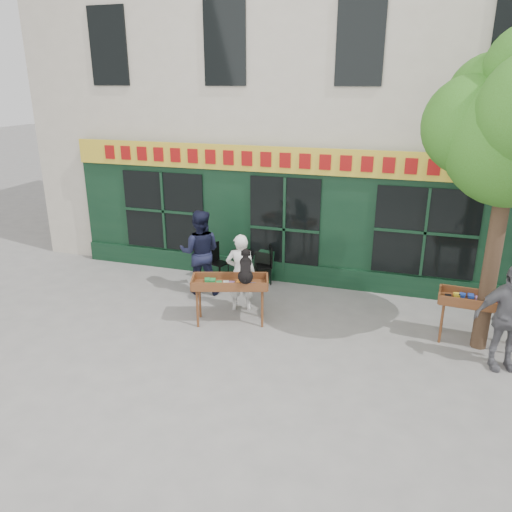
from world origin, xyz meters
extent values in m
plane|color=slate|center=(0.00, 0.00, 0.00)|extent=(80.00, 80.00, 0.00)
cube|color=beige|center=(0.00, 6.00, 5.00)|extent=(14.00, 7.00, 10.00)
cube|color=black|center=(0.00, 2.42, 1.60)|extent=(11.00, 0.16, 3.20)
cube|color=gold|center=(0.00, 2.30, 3.00)|extent=(11.00, 0.06, 0.60)
cube|color=#9A0E0E|center=(0.00, 2.26, 3.00)|extent=(9.60, 0.03, 0.34)
cube|color=black|center=(0.00, 2.32, 0.25)|extent=(11.00, 0.10, 0.50)
cube|color=black|center=(0.00, 2.32, 1.35)|extent=(1.70, 0.05, 2.50)
cube|color=black|center=(-3.20, 2.32, 1.55)|extent=(2.20, 0.05, 2.00)
cube|color=black|center=(3.20, 2.32, 1.55)|extent=(2.20, 0.05, 2.00)
cylinder|color=#382619|center=(4.30, 0.30, 1.80)|extent=(0.28, 0.28, 3.60)
sphere|color=#2E6015|center=(4.30, 0.30, 3.80)|extent=(2.20, 2.20, 2.20)
sphere|color=#2E6015|center=(3.70, 0.50, 4.00)|extent=(1.70, 1.70, 1.70)
sphere|color=#2E6015|center=(4.00, 0.90, 4.40)|extent=(1.60, 1.60, 1.60)
cylinder|color=brown|center=(-1.04, -0.56, 0.40)|extent=(0.05, 0.05, 0.80)
cylinder|color=brown|center=(0.20, -0.17, 0.40)|extent=(0.05, 0.05, 0.80)
cylinder|color=brown|center=(-1.17, -0.14, 0.40)|extent=(0.05, 0.05, 0.80)
cylinder|color=brown|center=(0.07, 0.25, 0.40)|extent=(0.05, 0.05, 0.80)
cube|color=brown|center=(-0.48, -0.16, 0.82)|extent=(1.60, 1.00, 0.05)
cube|color=brown|center=(-0.40, -0.43, 0.90)|extent=(1.44, 0.48, 0.18)
cube|color=brown|center=(-0.57, 0.12, 0.90)|extent=(1.44, 0.48, 0.18)
cube|color=brown|center=(-0.48, -0.16, 0.88)|extent=(1.36, 0.77, 0.06)
imported|color=silver|center=(-0.48, 0.49, 0.85)|extent=(0.71, 0.57, 1.70)
cylinder|color=brown|center=(3.61, 0.24, 0.40)|extent=(0.05, 0.05, 0.80)
cylinder|color=brown|center=(3.64, 0.67, 0.40)|extent=(0.05, 0.05, 0.80)
cube|color=brown|center=(4.27, 0.40, 0.82)|extent=(1.54, 0.70, 0.05)
cube|color=brown|center=(4.25, 0.11, 0.90)|extent=(1.50, 0.16, 0.18)
cube|color=brown|center=(4.29, 0.69, 0.90)|extent=(1.50, 0.16, 0.18)
cube|color=brown|center=(4.27, 0.40, 0.88)|extent=(1.33, 0.50, 0.06)
imported|color=slate|center=(4.57, -0.35, 0.95)|extent=(1.19, 0.74, 1.90)
cylinder|color=black|center=(-0.98, 2.00, 0.02)|extent=(0.36, 0.36, 0.03)
cylinder|color=black|center=(-0.98, 2.00, 0.38)|extent=(0.04, 0.04, 0.72)
cylinder|color=black|center=(-0.98, 2.00, 0.75)|extent=(0.60, 0.60, 0.03)
cube|color=black|center=(-1.53, 1.90, 0.45)|extent=(0.46, 0.46, 0.03)
cube|color=black|center=(-1.69, 1.96, 0.70)|extent=(0.15, 0.35, 0.50)
cylinder|color=black|center=(-1.44, 1.71, 0.22)|extent=(0.02, 0.02, 0.44)
cylinder|color=black|center=(-1.34, 1.99, 0.22)|extent=(0.02, 0.02, 0.44)
cylinder|color=black|center=(-1.72, 1.81, 0.22)|extent=(0.02, 0.02, 0.44)
cylinder|color=black|center=(-1.62, 2.09, 0.22)|extent=(0.02, 0.02, 0.44)
cube|color=black|center=(-0.43, 2.05, 0.45)|extent=(0.48, 0.48, 0.03)
cube|color=black|center=(-0.28, 2.12, 0.70)|extent=(0.18, 0.34, 0.50)
cylinder|color=black|center=(-0.63, 2.12, 0.22)|extent=(0.02, 0.02, 0.44)
cylinder|color=black|center=(-0.50, 1.85, 0.22)|extent=(0.02, 0.02, 0.44)
cylinder|color=black|center=(-0.36, 2.25, 0.22)|extent=(0.02, 0.02, 0.44)
cylinder|color=black|center=(-0.23, 1.98, 0.22)|extent=(0.02, 0.02, 0.44)
imported|color=gray|center=(-0.98, 2.00, 0.93)|extent=(0.18, 0.13, 0.32)
imported|color=black|center=(-1.68, 1.10, 0.99)|extent=(1.12, 0.98, 1.98)
cube|color=black|center=(-0.50, 2.20, 0.40)|extent=(0.59, 0.31, 0.79)
cube|color=black|center=(-0.50, 2.18, 0.40)|extent=(0.49, 0.27, 0.65)
camera|label=1|loc=(2.81, -8.85, 4.71)|focal=35.00mm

